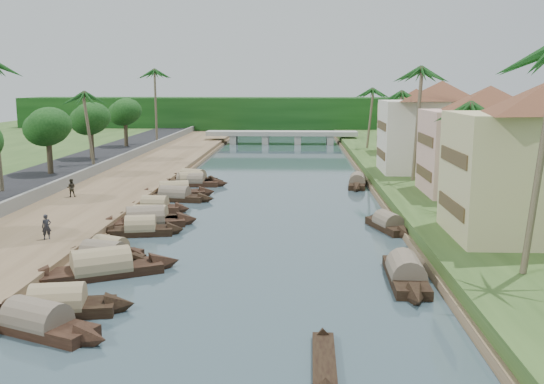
{
  "coord_description": "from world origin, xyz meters",
  "views": [
    {
      "loc": [
        2.92,
        -41.07,
        10.99
      ],
      "look_at": [
        0.81,
        9.38,
        2.0
      ],
      "focal_mm": 40.0,
      "sensor_mm": 36.0,
      "label": 1
    }
  ],
  "objects_px": {
    "sampan_0": "(37,323)",
    "sampan_1": "(58,306)",
    "bridge": "(282,135)",
    "person_near": "(47,227)"
  },
  "relations": [
    {
      "from": "sampan_0",
      "to": "sampan_1",
      "type": "height_order",
      "value": "sampan_1"
    },
    {
      "from": "bridge",
      "to": "sampan_0",
      "type": "bearing_deg",
      "value": -95.66
    },
    {
      "from": "bridge",
      "to": "sampan_1",
      "type": "xyz_separation_m",
      "value": [
        -8.59,
        -85.68,
        -1.31
      ]
    },
    {
      "from": "sampan_0",
      "to": "sampan_1",
      "type": "bearing_deg",
      "value": 110.59
    },
    {
      "from": "sampan_0",
      "to": "sampan_1",
      "type": "distance_m",
      "value": 2.14
    },
    {
      "from": "sampan_1",
      "to": "person_near",
      "type": "distance_m",
      "value": 12.4
    },
    {
      "from": "bridge",
      "to": "sampan_1",
      "type": "bearing_deg",
      "value": -95.73
    },
    {
      "from": "bridge",
      "to": "person_near",
      "type": "distance_m",
      "value": 75.72
    },
    {
      "from": "bridge",
      "to": "person_near",
      "type": "bearing_deg",
      "value": -100.46
    },
    {
      "from": "bridge",
      "to": "sampan_1",
      "type": "height_order",
      "value": "bridge"
    }
  ]
}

